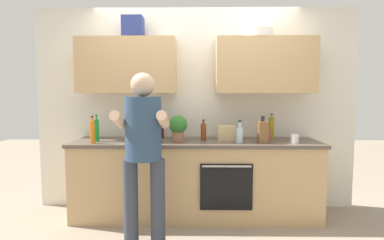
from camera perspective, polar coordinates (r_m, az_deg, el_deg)
The scene contains 18 objects.
ground_plane at distance 3.74m, azimuth 0.70°, elevation -17.73°, with size 12.00×12.00×0.00m, color gray.
back_wall_unit at distance 3.72m, azimuth 0.73°, elevation 5.85°, with size 4.00×0.39×2.50m.
counter at distance 3.59m, azimuth 0.73°, elevation -11.06°, with size 2.84×0.67×0.90m.
person_standing at distance 2.87m, azimuth -9.18°, elevation -4.67°, with size 0.49×0.45×1.63m.
bottle_soda at distance 3.61m, azimuth -17.60°, elevation -1.82°, with size 0.05×0.05×0.30m.
bottle_vinegar at distance 3.51m, azimuth 2.19°, elevation -2.22°, with size 0.06×0.06×0.25m.
bottle_soy at distance 3.60m, azimuth -3.21°, elevation -2.30°, with size 0.07×0.07×0.21m.
bottle_water at distance 3.38m, azimuth 9.01°, elevation -2.68°, with size 0.08×0.08×0.25m.
bottle_juice at distance 3.47m, azimuth -18.33°, elevation -2.07°, with size 0.05×0.05×0.30m.
bottle_oil at distance 3.77m, azimuth 14.82°, elevation -1.43°, with size 0.06×0.06×0.30m.
bottle_wine at distance 3.70m, azimuth -5.77°, elevation -1.75°, with size 0.06×0.06×0.27m.
cup_ceramic at distance 3.66m, azimuth 14.13°, elevation -2.83°, with size 0.07×0.07×0.11m, color #BF4C47.
cup_coffee at distance 3.50m, azimuth 18.86°, elevation -3.38°, with size 0.09×0.09×0.10m, color white.
cup_tea at distance 3.43m, azimuth -8.01°, elevation -3.27°, with size 0.08×0.08×0.11m, color #33598C.
mixing_bowl at distance 3.59m, azimuth -10.59°, elevation -3.12°, with size 0.26×0.26×0.08m, color silver.
knife_block at distance 3.42m, azimuth 13.21°, elevation -2.24°, with size 0.10×0.14×0.30m.
potted_herb at distance 3.40m, azimuth -2.64°, elevation -1.28°, with size 0.21×0.21×0.30m.
grocery_bag_bread at distance 3.56m, azimuth 6.56°, elevation -2.42°, with size 0.20×0.17×0.17m, color tan.
Camera 1 is at (0.01, -3.45, 1.43)m, focal length 28.16 mm.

